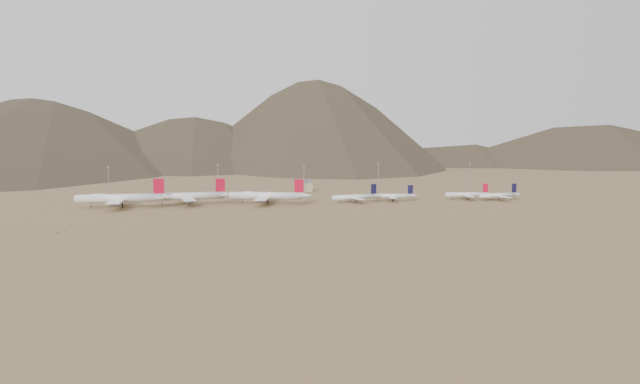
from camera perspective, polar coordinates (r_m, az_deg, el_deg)
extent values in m
plane|color=#94744C|center=(474.60, -2.60, -1.46)|extent=(3000.00, 3000.00, 0.00)
cylinder|color=silver|center=(496.59, -17.77, -0.53)|extent=(61.97, 7.05, 6.40)
sphere|color=silver|center=(502.37, -21.26, -0.58)|extent=(6.27, 6.27, 6.27)
cone|color=silver|center=(492.31, -13.79, -0.42)|extent=(11.20, 5.87, 5.76)
cube|color=silver|center=(496.89, -17.91, -0.65)|extent=(10.50, 56.85, 0.80)
cube|color=silver|center=(492.75, -14.36, -0.41)|extent=(5.80, 21.62, 0.38)
cube|color=#B30B26|center=(492.07, -14.53, 0.54)|extent=(8.05, 0.66, 11.35)
cylinder|color=black|center=(501.04, -20.20, -1.18)|extent=(0.41, 0.41, 4.33)
cylinder|color=black|center=(498.57, -17.59, -1.12)|extent=(0.52, 0.52, 4.33)
cylinder|color=black|center=(495.43, -17.64, -1.17)|extent=(0.52, 0.52, 4.33)
ellipsoid|color=silver|center=(499.18, -19.61, -0.36)|extent=(19.86, 5.01, 3.84)
cylinder|color=slate|center=(508.21, -17.71, -0.68)|extent=(6.22, 2.94, 2.88)
cylinder|color=slate|center=(485.94, -18.12, -0.98)|extent=(6.22, 2.94, 2.88)
cylinder|color=slate|center=(518.24, -17.53, -0.55)|extent=(6.22, 2.94, 2.88)
cylinder|color=slate|center=(475.93, -18.31, -1.13)|extent=(6.22, 2.94, 2.88)
cylinder|color=silver|center=(503.08, -12.01, -0.38)|extent=(56.75, 14.32, 5.84)
sphere|color=silver|center=(500.91, -15.22, -0.48)|extent=(5.72, 5.72, 5.72)
cone|color=silver|center=(507.33, -8.46, -0.21)|extent=(10.85, 6.73, 5.26)
cube|color=silver|center=(503.06, -12.14, -0.48)|extent=(16.77, 52.58, 0.73)
cube|color=silver|center=(506.58, -8.96, -0.21)|extent=(8.00, 20.23, 0.35)
cube|color=#B30B26|center=(505.67, -9.10, 0.63)|extent=(7.34, 1.63, 10.36)
cylinder|color=black|center=(501.95, -14.24, -1.01)|extent=(0.38, 0.38, 3.96)
cylinder|color=black|center=(505.19, -11.89, -0.91)|extent=(0.47, 0.47, 3.96)
cylinder|color=black|center=(502.31, -11.85, -0.95)|extent=(0.47, 0.47, 3.96)
ellipsoid|color=silver|center=(501.59, -13.68, -0.25)|extent=(18.54, 7.06, 3.50)
cylinder|color=slate|center=(513.46, -12.25, -0.52)|extent=(5.98, 3.45, 2.63)
cylinder|color=slate|center=(492.98, -12.01, -0.77)|extent=(5.98, 3.45, 2.63)
cylinder|color=slate|center=(522.69, -12.36, -0.41)|extent=(5.98, 3.45, 2.63)
cylinder|color=slate|center=(483.77, -11.89, -0.90)|extent=(5.98, 3.45, 2.63)
cylinder|color=silver|center=(497.44, -4.91, -0.34)|extent=(56.26, 19.41, 5.84)
sphere|color=silver|center=(502.89, -8.09, -0.31)|extent=(5.72, 5.72, 5.72)
cone|color=silver|center=(493.14, -1.28, -0.32)|extent=(11.15, 7.57, 5.26)
cube|color=silver|center=(497.72, -5.04, -0.44)|extent=(21.37, 52.47, 0.73)
cube|color=silver|center=(493.61, -1.80, -0.30)|extent=(9.72, 20.34, 0.35)
cube|color=#B30B26|center=(492.99, -1.93, 0.57)|extent=(7.26, 2.30, 10.36)
cylinder|color=black|center=(501.64, -7.13, -0.87)|extent=(0.38, 0.38, 3.96)
cylinder|color=black|center=(499.24, -4.75, -0.88)|extent=(0.47, 0.47, 3.96)
cylinder|color=black|center=(496.37, -4.80, -0.92)|extent=(0.47, 0.47, 3.96)
ellipsoid|color=silver|center=(499.91, -6.57, -0.14)|extent=(18.61, 8.65, 3.51)
cylinder|color=slate|center=(508.04, -4.84, -0.47)|extent=(6.12, 3.92, 2.63)
cylinder|color=slate|center=(487.74, -5.24, -0.74)|extent=(6.12, 3.92, 2.63)
cylinder|color=slate|center=(517.18, -4.67, -0.36)|extent=(6.12, 3.92, 2.63)
cylinder|color=slate|center=(478.61, -5.43, -0.87)|extent=(6.12, 3.92, 2.63)
cylinder|color=silver|center=(506.68, 3.20, -0.45)|extent=(37.08, 11.98, 4.03)
sphere|color=silver|center=(499.12, 1.28, -0.54)|extent=(3.95, 3.95, 3.95)
cone|color=silver|center=(515.78, 5.29, -0.32)|extent=(7.30, 4.99, 3.62)
cube|color=silver|center=(506.44, 3.13, -0.52)|extent=(12.69, 32.32, 0.50)
cube|color=silver|center=(514.42, 5.00, -0.33)|extent=(5.88, 12.52, 0.24)
cube|color=black|center=(513.52, 4.93, 0.29)|extent=(4.78, 1.40, 7.95)
cylinder|color=black|center=(501.72, 1.86, -0.90)|extent=(0.42, 0.42, 2.75)
cylinder|color=black|center=(508.29, 3.23, -0.82)|extent=(0.53, 0.53, 2.75)
cylinder|color=black|center=(506.48, 3.33, -0.84)|extent=(0.53, 0.53, 2.75)
cylinder|color=slate|center=(514.57, 2.71, -0.53)|extent=(4.01, 2.57, 1.81)
cylinder|color=slate|center=(498.56, 3.56, -0.74)|extent=(4.01, 2.57, 1.81)
cylinder|color=silver|center=(521.21, 6.60, -0.36)|extent=(33.57, 7.84, 3.62)
sphere|color=silver|center=(518.94, 4.78, -0.37)|extent=(3.55, 3.55, 3.55)
cone|color=silver|center=(524.34, 8.62, -0.32)|extent=(6.37, 4.00, 3.26)
cube|color=silver|center=(521.17, 6.53, -0.42)|extent=(8.93, 29.06, 0.45)
cube|color=silver|center=(523.84, 8.33, -0.31)|extent=(4.36, 11.17, 0.22)
cube|color=black|center=(523.20, 8.27, 0.24)|extent=(4.35, 0.88, 7.15)
cylinder|color=black|center=(519.91, 5.32, -0.70)|extent=(0.38, 0.38, 2.48)
cylinder|color=black|center=(522.54, 6.65, -0.68)|extent=(0.48, 0.48, 2.48)
cylinder|color=black|center=(520.76, 6.68, -0.70)|extent=(0.48, 0.48, 2.48)
cylinder|color=slate|center=(529.14, 6.39, -0.42)|extent=(3.52, 2.04, 1.63)
cylinder|color=slate|center=(513.40, 6.66, -0.62)|extent=(3.52, 2.04, 1.63)
cylinder|color=silver|center=(542.27, 13.30, -0.22)|extent=(34.54, 6.95, 3.73)
sphere|color=silver|center=(537.42, 11.55, -0.24)|extent=(3.65, 3.65, 3.65)
cone|color=silver|center=(548.26, 15.22, -0.18)|extent=(6.47, 3.92, 3.36)
cube|color=silver|center=(542.12, 13.23, -0.28)|extent=(8.25, 29.82, 0.47)
cube|color=silver|center=(547.35, 14.95, -0.17)|extent=(4.13, 11.43, 0.22)
cube|color=#B30B26|center=(546.63, 14.89, 0.37)|extent=(4.48, 0.76, 7.36)
cylinder|color=black|center=(539.15, 12.07, -0.57)|extent=(0.39, 0.39, 2.55)
cylinder|color=black|center=(543.69, 13.33, -0.54)|extent=(0.49, 0.49, 2.55)
cylinder|color=black|center=(541.92, 13.39, -0.56)|extent=(0.49, 0.49, 2.55)
cylinder|color=slate|center=(550.05, 12.97, -0.29)|extent=(3.58, 1.99, 1.68)
cylinder|color=slate|center=(534.40, 13.49, -0.48)|extent=(3.58, 1.99, 1.68)
cylinder|color=silver|center=(542.62, 16.00, -0.28)|extent=(34.81, 11.10, 3.78)
sphere|color=silver|center=(532.19, 14.51, -0.36)|extent=(3.70, 3.70, 3.70)
cone|color=silver|center=(554.69, 17.59, -0.17)|extent=(6.84, 4.66, 3.40)
cube|color=silver|center=(542.25, 15.94, -0.35)|extent=(11.79, 30.33, 0.47)
cube|color=silver|center=(552.92, 17.37, -0.17)|extent=(5.47, 11.74, 0.23)
cube|color=black|center=(551.98, 17.33, 0.36)|extent=(4.49, 1.30, 7.46)
cylinder|color=black|center=(535.62, 14.96, -0.68)|extent=(0.40, 0.40, 2.59)
cylinder|color=black|center=(544.12, 15.98, -0.60)|extent=(0.50, 0.50, 2.59)
cylinder|color=black|center=(542.64, 16.11, -0.62)|extent=(0.50, 0.50, 2.59)
cylinder|color=slate|center=(548.94, 15.40, -0.36)|extent=(3.76, 2.40, 1.70)
cylinder|color=slate|center=(535.81, 16.48, -0.53)|extent=(3.76, 2.40, 1.70)
cube|color=tan|center=(596.32, -1.11, 0.43)|extent=(8.00, 8.00, 8.00)
cube|color=slate|center=(595.78, -1.11, 1.01)|extent=(6.00, 6.00, 4.00)
cylinder|color=gray|center=(596.80, -18.76, 0.95)|extent=(0.50, 0.50, 25.00)
cube|color=gray|center=(595.91, -18.80, 2.17)|extent=(2.00, 0.60, 0.80)
cylinder|color=gray|center=(604.25, -9.31, 1.24)|extent=(0.50, 0.50, 25.00)
cube|color=gray|center=(603.37, -9.33, 2.45)|extent=(2.00, 0.60, 0.80)
cylinder|color=gray|center=(586.68, -1.47, 1.18)|extent=(0.50, 0.50, 25.00)
cube|color=gray|center=(585.77, -1.48, 2.42)|extent=(2.00, 0.60, 0.80)
cylinder|color=gray|center=(629.36, 5.35, 1.47)|extent=(0.50, 0.50, 25.00)
cube|color=gray|center=(628.52, 5.36, 2.63)|extent=(2.00, 0.60, 0.80)
cylinder|color=gray|center=(649.59, 13.52, 1.47)|extent=(0.50, 0.50, 25.00)
cube|color=gray|center=(648.77, 13.54, 2.60)|extent=(2.00, 0.60, 0.80)
ellipsoid|color=olive|center=(485.65, -22.96, -1.73)|extent=(0.50, 0.50, 0.38)
ellipsoid|color=olive|center=(416.33, 2.53, -2.45)|extent=(0.89, 0.89, 0.66)
ellipsoid|color=olive|center=(392.17, -22.86, -3.41)|extent=(0.99, 0.99, 0.80)
ellipsoid|color=olive|center=(379.65, 6.06, -3.30)|extent=(0.87, 0.87, 0.48)
ellipsoid|color=olive|center=(361.67, -21.86, -4.16)|extent=(0.55, 0.55, 0.32)
ellipsoid|color=olive|center=(317.07, 8.41, -5.16)|extent=(0.62, 0.62, 0.43)
ellipsoid|color=olive|center=(380.71, 16.81, -3.46)|extent=(0.93, 0.93, 0.83)
ellipsoid|color=olive|center=(480.87, 4.72, -1.34)|extent=(1.09, 1.09, 0.70)
ellipsoid|color=olive|center=(486.15, 12.03, -1.35)|extent=(1.08, 1.08, 0.96)
ellipsoid|color=olive|center=(424.19, -11.36, -2.41)|extent=(0.73, 0.73, 0.56)
ellipsoid|color=olive|center=(428.96, -24.20, -2.74)|extent=(0.56, 0.56, 0.28)
ellipsoid|color=olive|center=(469.16, 0.19, -1.51)|extent=(0.60, 0.60, 0.48)
ellipsoid|color=olive|center=(520.58, 14.71, -0.97)|extent=(0.67, 0.67, 0.43)
ellipsoid|color=olive|center=(452.92, 8.17, -1.83)|extent=(0.63, 0.63, 0.50)
ellipsoid|color=olive|center=(358.55, -12.00, -3.93)|extent=(0.81, 0.81, 0.50)
ellipsoid|color=olive|center=(366.24, -25.98, -4.20)|extent=(0.69, 0.69, 0.54)
ellipsoid|color=olive|center=(428.97, -1.74, -2.20)|extent=(0.79, 0.79, 0.58)
ellipsoid|color=olive|center=(389.02, 2.34, -3.04)|extent=(0.80, 0.80, 0.56)
ellipsoid|color=olive|center=(343.58, -15.07, -4.43)|extent=(0.75, 0.75, 0.56)
ellipsoid|color=olive|center=(395.68, -22.22, -3.32)|extent=(1.02, 1.02, 0.56)
ellipsoid|color=olive|center=(430.47, -3.12, -2.17)|extent=(0.86, 0.86, 0.77)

